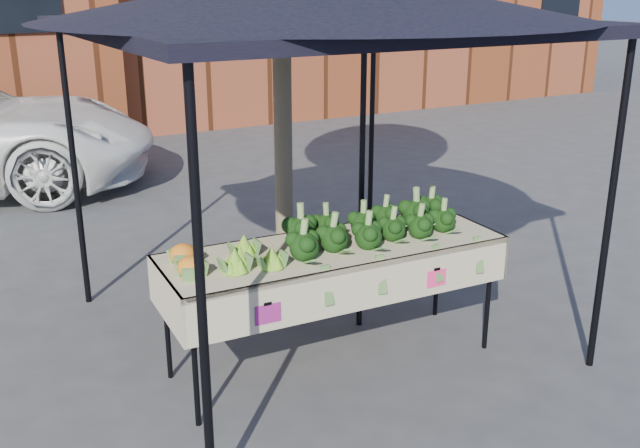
{
  "coord_description": "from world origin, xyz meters",
  "views": [
    {
      "loc": [
        -2.14,
        -4.11,
        2.61
      ],
      "look_at": [
        0.24,
        0.09,
        1.0
      ],
      "focal_mm": 40.44,
      "sensor_mm": 36.0,
      "label": 1
    }
  ],
  "objects": [
    {
      "name": "table",
      "position": [
        0.24,
        -0.11,
        0.45
      ],
      "size": [
        2.44,
        0.92,
        0.9
      ],
      "color": "beige",
      "rests_on": "ground"
    },
    {
      "name": "ground",
      "position": [
        0.0,
        0.0,
        0.0
      ],
      "size": [
        90.0,
        90.0,
        0.0
      ],
      "primitive_type": "plane",
      "color": "#363639"
    },
    {
      "name": "cauliflower_pair",
      "position": [
        -0.8,
        -0.05,
        0.99
      ],
      "size": [
        0.22,
        0.42,
        0.17
      ],
      "primitive_type": "ellipsoid",
      "color": "orange",
      "rests_on": "table"
    },
    {
      "name": "romanesco_cluster",
      "position": [
        -0.43,
        -0.13,
        1.0
      ],
      "size": [
        0.42,
        0.46,
        0.19
      ],
      "primitive_type": "ellipsoid",
      "color": "#86BA30",
      "rests_on": "table"
    },
    {
      "name": "broccoli_heap",
      "position": [
        0.56,
        -0.09,
        1.03
      ],
      "size": [
        1.46,
        0.56,
        0.25
      ],
      "primitive_type": "ellipsoid",
      "color": "black",
      "rests_on": "table"
    },
    {
      "name": "street_tree",
      "position": [
        0.67,
        1.52,
        2.35
      ],
      "size": [
        2.38,
        2.38,
        4.69
      ],
      "primitive_type": null,
      "color": "#1E4C14",
      "rests_on": "ground"
    },
    {
      "name": "canopy",
      "position": [
        0.38,
        0.39,
        1.37
      ],
      "size": [
        3.16,
        3.16,
        2.74
      ],
      "primitive_type": null,
      "color": "black",
      "rests_on": "ground"
    }
  ]
}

